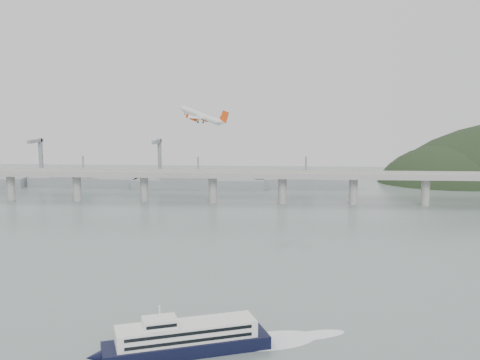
{
  "coord_description": "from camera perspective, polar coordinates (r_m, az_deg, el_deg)",
  "views": [
    {
      "loc": [
        17.86,
        -196.34,
        69.6
      ],
      "look_at": [
        0.0,
        55.0,
        36.0
      ],
      "focal_mm": 42.0,
      "sensor_mm": 36.0,
      "label": 1
    }
  ],
  "objects": [
    {
      "name": "ground",
      "position": [
        209.07,
        -1.09,
        -11.85
      ],
      "size": [
        900.0,
        900.0,
        0.0
      ],
      "primitive_type": "plane",
      "color": "slate",
      "rests_on": "ground"
    },
    {
      "name": "bridge",
      "position": [
        400.18,
        1.31,
        0.13
      ],
      "size": [
        800.0,
        22.0,
        23.9
      ],
      "color": "#979795",
      "rests_on": "ground"
    },
    {
      "name": "distant_fleet",
      "position": [
        496.92,
        -16.37,
        -0.04
      ],
      "size": [
        453.0,
        60.9,
        40.0
      ],
      "color": "gray",
      "rests_on": "ground"
    },
    {
      "name": "ferry",
      "position": [
        165.95,
        -5.44,
        -15.74
      ],
      "size": [
        74.17,
        34.78,
        14.64
      ],
      "rotation": [
        0.0,
        0.0,
        0.37
      ],
      "color": "black",
      "rests_on": "ground"
    },
    {
      "name": "airliner",
      "position": [
        305.18,
        -3.88,
        6.49
      ],
      "size": [
        30.82,
        29.43,
        12.52
      ],
      "rotation": [
        0.05,
        -0.3,
        2.62
      ],
      "color": "silver",
      "rests_on": "ground"
    }
  ]
}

